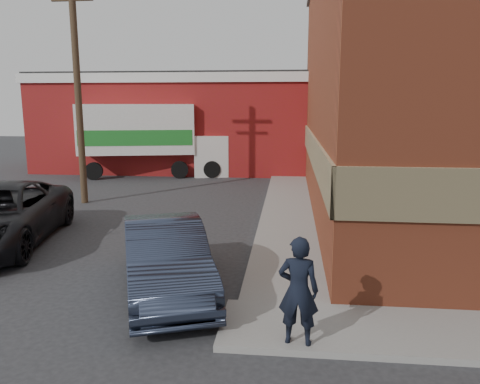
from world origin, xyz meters
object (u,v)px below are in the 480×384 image
(man, at_px, (298,291))
(sedan, at_px, (165,258))
(warehouse, at_px, (182,122))
(utility_pole, at_px, (77,81))
(box_truck, at_px, (152,135))

(man, bearing_deg, sedan, -30.38)
(warehouse, xyz_separation_m, man, (6.83, -21.55, -1.80))
(man, relative_size, sedan, 0.39)
(utility_pole, distance_m, man, 13.95)
(sedan, relative_size, box_truck, 0.56)
(utility_pole, height_order, sedan, utility_pole)
(utility_pole, relative_size, box_truck, 1.10)
(warehouse, distance_m, box_truck, 3.96)
(sedan, distance_m, box_truck, 16.49)
(utility_pole, bearing_deg, box_truck, 84.40)
(utility_pole, distance_m, sedan, 10.94)
(warehouse, bearing_deg, man, -72.41)
(warehouse, height_order, utility_pole, utility_pole)
(box_truck, bearing_deg, warehouse, 65.50)
(utility_pole, relative_size, man, 5.06)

